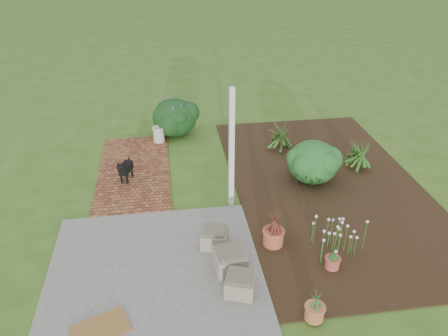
{
  "coord_description": "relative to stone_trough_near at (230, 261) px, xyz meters",
  "views": [
    {
      "loc": [
        -0.9,
        -7.16,
        5.07
      ],
      "look_at": [
        0.2,
        0.4,
        0.7
      ],
      "focal_mm": 35.0,
      "sensor_mm": 36.0,
      "label": 1
    }
  ],
  "objects": [
    {
      "name": "pink_flower_patch",
      "position": [
        1.94,
        0.09,
        0.14
      ],
      "size": [
        1.26,
        1.26,
        0.62
      ],
      "primitive_type": null,
      "rotation": [
        0.0,
        0.0,
        -0.36
      ],
      "color": "#113D0F",
      "rests_on": "garden_bed"
    },
    {
      "name": "ground",
      "position": [
        0.02,
        1.79,
        -0.2
      ],
      "size": [
        80.0,
        80.0,
        0.0
      ],
      "primitive_type": "plane",
      "color": "#355A1C",
      "rests_on": "ground"
    },
    {
      "name": "terracotta_pot_small_right",
      "position": [
        1.05,
        -1.19,
        -0.06
      ],
      "size": [
        0.3,
        0.3,
        0.24
      ],
      "primitive_type": "cylinder",
      "rotation": [
        0.0,
        0.0,
        0.06
      ],
      "color": "#B6673D",
      "rests_on": "garden_bed"
    },
    {
      "name": "stone_trough_near",
      "position": [
        0.0,
        0.0,
        0.0
      ],
      "size": [
        0.53,
        0.53,
        0.33
      ],
      "primitive_type": "cube",
      "rotation": [
        0.0,
        0.0,
        0.09
      ],
      "color": "gray",
      "rests_on": "concrete_patio"
    },
    {
      "name": "concrete_patio",
      "position": [
        -1.23,
        0.04,
        -0.18
      ],
      "size": [
        3.5,
        3.5,
        0.04
      ],
      "primitive_type": "cube",
      "color": "#5D5D5A",
      "rests_on": "ground"
    },
    {
      "name": "terracotta_pot_bronze",
      "position": [
        0.86,
        0.52,
        -0.03
      ],
      "size": [
        0.47,
        0.47,
        0.29
      ],
      "primitive_type": "cylinder",
      "rotation": [
        0.0,
        0.0,
        -0.38
      ],
      "color": "#B2583C",
      "rests_on": "garden_bed"
    },
    {
      "name": "cream_ceramic_urn",
      "position": [
        -1.08,
        4.97,
        0.03
      ],
      "size": [
        0.37,
        0.37,
        0.38
      ],
      "primitive_type": "cylinder",
      "rotation": [
        0.0,
        0.0,
        0.35
      ],
      "color": "beige",
      "rests_on": "brick_path"
    },
    {
      "name": "stone_trough_far",
      "position": [
        -0.17,
        0.64,
        -0.02
      ],
      "size": [
        0.55,
        0.55,
        0.29
      ],
      "primitive_type": "cube",
      "rotation": [
        0.0,
        0.0,
        -0.3
      ],
      "color": "gray",
      "rests_on": "concrete_patio"
    },
    {
      "name": "brick_path",
      "position": [
        -1.68,
        3.54,
        -0.18
      ],
      "size": [
        1.6,
        3.5,
        0.04
      ],
      "primitive_type": "cube",
      "color": "brown",
      "rests_on": "ground"
    },
    {
      "name": "evergreen_shrub",
      "position": [
        2.23,
        2.56,
        0.29
      ],
      "size": [
        1.26,
        1.26,
        0.94
      ],
      "primitive_type": "ellipsoid",
      "rotation": [
        0.0,
        0.0,
        0.16
      ],
      "color": "#0C3613",
      "rests_on": "garden_bed"
    },
    {
      "name": "garden_bed",
      "position": [
        2.52,
        2.29,
        -0.19
      ],
      "size": [
        4.0,
        7.0,
        0.03
      ],
      "primitive_type": "cube",
      "color": "black",
      "rests_on": "ground"
    },
    {
      "name": "agapanthus_clump_back",
      "position": [
        3.46,
        2.95,
        0.22
      ],
      "size": [
        1.08,
        1.08,
        0.79
      ],
      "primitive_type": null,
      "rotation": [
        0.0,
        0.0,
        -0.28
      ],
      "color": "#153A0C",
      "rests_on": "garden_bed"
    },
    {
      "name": "stone_trough_mid",
      "position": [
        0.08,
        -0.53,
        -0.02
      ],
      "size": [
        0.56,
        0.56,
        0.29
      ],
      "primitive_type": "cube",
      "rotation": [
        0.0,
        0.0,
        -0.32
      ],
      "color": "gray",
      "rests_on": "concrete_patio"
    },
    {
      "name": "veranda_post",
      "position": [
        0.32,
        1.89,
        1.05
      ],
      "size": [
        0.1,
        0.1,
        2.5
      ],
      "primitive_type": "cube",
      "color": "white",
      "rests_on": "ground"
    },
    {
      "name": "purple_flowering_bush",
      "position": [
        -0.64,
        5.45,
        0.29
      ],
      "size": [
        1.24,
        1.24,
        1.0
      ],
      "primitive_type": "ellipsoid",
      "rotation": [
        0.0,
        0.0,
        -0.06
      ],
      "color": "black",
      "rests_on": "ground"
    },
    {
      "name": "black_dog",
      "position": [
        -1.83,
        3.08,
        0.15
      ],
      "size": [
        0.32,
        0.59,
        0.53
      ],
      "rotation": [
        0.0,
        0.0,
        -0.34
      ],
      "color": "black",
      "rests_on": "brick_path"
    },
    {
      "name": "terracotta_pot_small_left",
      "position": [
        1.69,
        -0.2,
        -0.07
      ],
      "size": [
        0.26,
        0.26,
        0.2
      ],
      "primitive_type": "cylinder",
      "rotation": [
        0.0,
        0.0,
        -0.1
      ],
      "color": "#B44D3D",
      "rests_on": "garden_bed"
    },
    {
      "name": "agapanthus_clump_front",
      "position": [
        1.9,
        4.12,
        0.22
      ],
      "size": [
        0.9,
        0.9,
        0.8
      ],
      "primitive_type": null,
      "rotation": [
        0.0,
        0.0,
        -0.0
      ],
      "color": "#103D14",
      "rests_on": "garden_bed"
    },
    {
      "name": "coir_doormat",
      "position": [
        -2.0,
        -0.96,
        -0.15
      ],
      "size": [
        0.91,
        0.75,
        0.02
      ],
      "primitive_type": "cube",
      "rotation": [
        0.0,
        0.0,
        0.38
      ],
      "color": "brown",
      "rests_on": "concrete_patio"
    }
  ]
}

